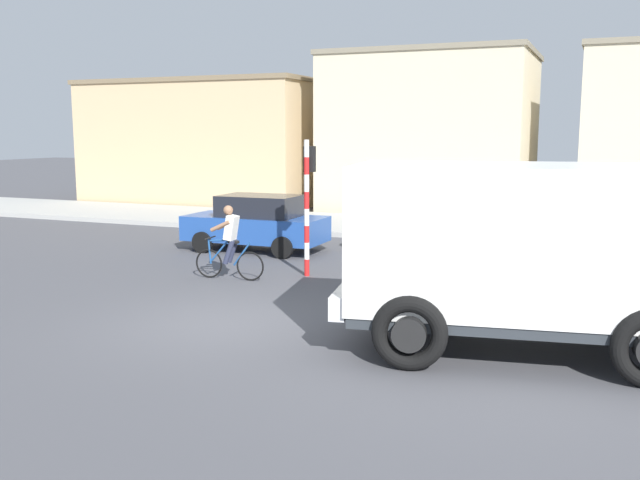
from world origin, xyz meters
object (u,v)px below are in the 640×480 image
at_px(truck_foreground, 523,246).
at_px(cyclist, 229,242).
at_px(car_red_near, 257,223).
at_px(traffic_light_pole, 308,189).
at_px(pedestrian_near_kerb, 370,225).

height_order(truck_foreground, cyclist, truck_foreground).
bearing_deg(cyclist, car_red_near, 108.35).
height_order(truck_foreground, traffic_light_pole, traffic_light_pole).
relative_size(cyclist, traffic_light_pole, 0.54).
bearing_deg(truck_foreground, cyclist, 156.61).
distance_m(traffic_light_pole, pedestrian_near_kerb, 3.34).
height_order(car_red_near, pedestrian_near_kerb, pedestrian_near_kerb).
distance_m(truck_foreground, traffic_light_pole, 6.73).
bearing_deg(pedestrian_near_kerb, truck_foreground, -55.98).
distance_m(traffic_light_pole, car_red_near, 3.95).
height_order(truck_foreground, pedestrian_near_kerb, truck_foreground).
relative_size(cyclist, car_red_near, 0.43).
bearing_deg(car_red_near, cyclist, -71.65).
bearing_deg(cyclist, truck_foreground, -23.39).
bearing_deg(car_red_near, pedestrian_near_kerb, 8.45).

